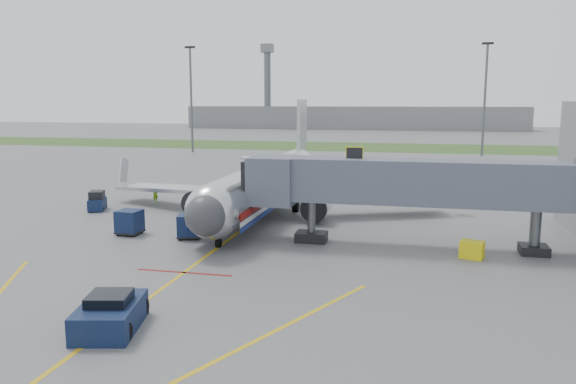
% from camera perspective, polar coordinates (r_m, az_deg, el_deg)
% --- Properties ---
extents(ground, '(400.00, 400.00, 0.00)m').
position_cam_1_polar(ground, '(37.63, -8.11, -6.32)').
color(ground, '#565659').
rests_on(ground, ground).
extents(grass_strip, '(300.00, 25.00, 0.01)m').
position_cam_1_polar(grass_strip, '(124.89, 6.84, 4.59)').
color(grass_strip, '#2D4C1E').
rests_on(grass_strip, ground).
extents(apron_markings, '(21.52, 50.00, 0.01)m').
position_cam_1_polar(apron_markings, '(31.15, -13.05, -9.80)').
color(apron_markings, gold).
rests_on(apron_markings, ground).
extents(airliner, '(32.10, 35.67, 10.25)m').
position_cam_1_polar(airliner, '(51.31, -2.09, 0.96)').
color(airliner, silver).
rests_on(airliner, ground).
extents(jet_bridge, '(25.30, 4.00, 6.90)m').
position_cam_1_polar(jet_bridge, '(39.19, 12.34, 0.86)').
color(jet_bridge, slate).
rests_on(jet_bridge, ground).
extents(light_mast_left, '(2.00, 0.44, 20.40)m').
position_cam_1_polar(light_mast_left, '(112.41, -9.81, 9.50)').
color(light_mast_left, '#595B60').
rests_on(light_mast_left, ground).
extents(light_mast_right, '(2.00, 0.44, 20.40)m').
position_cam_1_polar(light_mast_right, '(109.43, 19.37, 9.13)').
color(light_mast_right, '#595B60').
rests_on(light_mast_right, ground).
extents(distant_terminal, '(120.00, 14.00, 8.00)m').
position_cam_1_polar(distant_terminal, '(205.19, 6.47, 7.52)').
color(distant_terminal, slate).
rests_on(distant_terminal, ground).
extents(control_tower, '(4.00, 4.00, 30.00)m').
position_cam_1_polar(control_tower, '(205.90, -2.11, 11.29)').
color(control_tower, '#595B60').
rests_on(control_tower, ground).
extents(pushback_tug, '(3.27, 4.43, 1.66)m').
position_cam_1_polar(pushback_tug, '(26.64, -17.61, -11.76)').
color(pushback_tug, '#0C1636').
rests_on(pushback_tug, ground).
extents(baggage_tug, '(2.18, 2.88, 1.80)m').
position_cam_1_polar(baggage_tug, '(54.96, -18.82, -0.93)').
color(baggage_tug, '#0C1636').
rests_on(baggage_tug, ground).
extents(baggage_cart_a, '(2.04, 2.04, 1.77)m').
position_cam_1_polar(baggage_cart_a, '(42.06, -10.04, -3.45)').
color(baggage_cart_a, '#0C1636').
rests_on(baggage_cart_a, ground).
extents(baggage_cart_b, '(2.24, 2.24, 1.98)m').
position_cam_1_polar(baggage_cart_b, '(48.53, -7.81, -1.56)').
color(baggage_cart_b, '#0C1636').
rests_on(baggage_cart_b, ground).
extents(baggage_cart_c, '(1.80, 1.80, 1.86)m').
position_cam_1_polar(baggage_cart_c, '(44.25, -15.80, -2.96)').
color(baggage_cart_c, '#0C1636').
rests_on(baggage_cart_c, ground).
extents(belt_loader, '(2.66, 5.01, 2.36)m').
position_cam_1_polar(belt_loader, '(50.10, -5.57, -1.67)').
color(belt_loader, '#0C1636').
rests_on(belt_loader, ground).
extents(ground_power_cart, '(1.66, 1.35, 1.15)m').
position_cam_1_polar(ground_power_cart, '(38.18, 18.18, -5.59)').
color(ground_power_cart, yellow).
rests_on(ground_power_cart, ground).
extents(ramp_worker, '(0.64, 0.74, 1.71)m').
position_cam_1_polar(ramp_worker, '(57.22, -13.31, -0.24)').
color(ramp_worker, '#99E91B').
rests_on(ramp_worker, ground).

